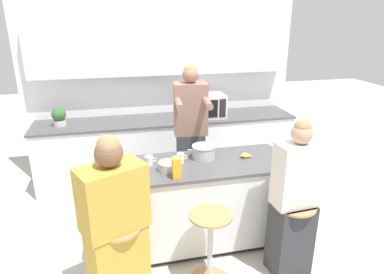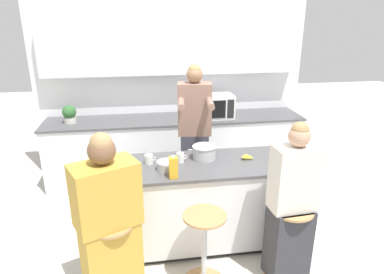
% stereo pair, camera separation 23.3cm
% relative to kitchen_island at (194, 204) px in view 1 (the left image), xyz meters
% --- Properties ---
extents(ground_plane, '(16.00, 16.00, 0.00)m').
position_rel_kitchen_island_xyz_m(ground_plane, '(0.00, 0.00, -0.45)').
color(ground_plane, beige).
extents(wall_back, '(3.81, 0.22, 2.70)m').
position_rel_kitchen_island_xyz_m(wall_back, '(0.00, 1.86, 1.09)').
color(wall_back, white).
rests_on(wall_back, ground_plane).
extents(back_counter, '(3.53, 0.65, 0.89)m').
position_rel_kitchen_island_xyz_m(back_counter, '(0.00, 1.55, -0.00)').
color(back_counter, silver).
rests_on(back_counter, ground_plane).
extents(kitchen_island, '(1.87, 0.69, 0.88)m').
position_rel_kitchen_island_xyz_m(kitchen_island, '(0.00, 0.00, 0.00)').
color(kitchen_island, black).
rests_on(kitchen_island, ground_plane).
extents(bar_stool_leftmost, '(0.38, 0.38, 0.70)m').
position_rel_kitchen_island_xyz_m(bar_stool_leftmost, '(-0.75, -0.61, -0.08)').
color(bar_stool_leftmost, tan).
rests_on(bar_stool_leftmost, ground_plane).
extents(bar_stool_center, '(0.38, 0.38, 0.70)m').
position_rel_kitchen_island_xyz_m(bar_stool_center, '(0.00, -0.60, -0.08)').
color(bar_stool_center, tan).
rests_on(bar_stool_center, ground_plane).
extents(bar_stool_rightmost, '(0.38, 0.38, 0.70)m').
position_rel_kitchen_island_xyz_m(bar_stool_rightmost, '(0.75, -0.62, -0.08)').
color(bar_stool_rightmost, tan).
rests_on(bar_stool_rightmost, ground_plane).
extents(person_cooking, '(0.43, 0.57, 1.75)m').
position_rel_kitchen_island_xyz_m(person_cooking, '(0.11, 0.63, 0.42)').
color(person_cooking, '#383842').
rests_on(person_cooking, ground_plane).
extents(person_wrapped_blanket, '(0.56, 0.46, 1.45)m').
position_rel_kitchen_island_xyz_m(person_wrapped_blanket, '(-0.76, -0.61, 0.24)').
color(person_wrapped_blanket, gold).
rests_on(person_wrapped_blanket, ground_plane).
extents(person_seated_near, '(0.39, 0.29, 1.46)m').
position_rel_kitchen_island_xyz_m(person_seated_near, '(0.74, -0.61, 0.22)').
color(person_seated_near, '#333338').
rests_on(person_seated_near, ground_plane).
extents(cooking_pot, '(0.33, 0.24, 0.13)m').
position_rel_kitchen_island_xyz_m(cooking_pot, '(0.13, 0.11, 0.50)').
color(cooking_pot, '#B7BABC').
rests_on(cooking_pot, kitchen_island).
extents(fruit_bowl, '(0.18, 0.18, 0.08)m').
position_rel_kitchen_island_xyz_m(fruit_bowl, '(-0.26, -0.09, 0.48)').
color(fruit_bowl, '#B7BABC').
rests_on(fruit_bowl, kitchen_island).
extents(coffee_cup_near, '(0.11, 0.08, 0.09)m').
position_rel_kitchen_island_xyz_m(coffee_cup_near, '(-0.42, 0.07, 0.48)').
color(coffee_cup_near, white).
rests_on(coffee_cup_near, kitchen_island).
extents(coffee_cup_far, '(0.10, 0.07, 0.10)m').
position_rel_kitchen_island_xyz_m(coffee_cup_far, '(-0.12, 0.06, 0.48)').
color(coffee_cup_far, white).
rests_on(coffee_cup_far, kitchen_island).
extents(banana_bunch, '(0.14, 0.10, 0.05)m').
position_rel_kitchen_island_xyz_m(banana_bunch, '(0.54, 0.03, 0.46)').
color(banana_bunch, yellow).
rests_on(banana_bunch, kitchen_island).
extents(juice_carton, '(0.07, 0.07, 0.21)m').
position_rel_kitchen_island_xyz_m(juice_carton, '(-0.22, -0.26, 0.53)').
color(juice_carton, gold).
rests_on(juice_carton, kitchen_island).
extents(microwave, '(0.50, 0.35, 0.32)m').
position_rel_kitchen_island_xyz_m(microwave, '(0.54, 1.50, 0.60)').
color(microwave, white).
rests_on(microwave, back_counter).
extents(potted_plant, '(0.18, 0.18, 0.24)m').
position_rel_kitchen_island_xyz_m(potted_plant, '(-1.40, 1.55, 0.56)').
color(potted_plant, beige).
rests_on(potted_plant, back_counter).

